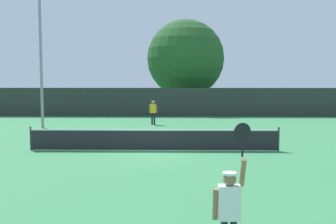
{
  "coord_description": "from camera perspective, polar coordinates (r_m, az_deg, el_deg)",
  "views": [
    {
      "loc": [
        0.93,
        -17.48,
        3.26
      ],
      "look_at": [
        0.56,
        3.81,
        1.4
      ],
      "focal_mm": 42.26,
      "sensor_mm": 36.0,
      "label": 1
    }
  ],
  "objects": [
    {
      "name": "parked_car_near",
      "position": [
        41.8,
        9.08,
        1.51
      ],
      "size": [
        2.12,
        4.3,
        1.69
      ],
      "rotation": [
        0.0,
        0.0,
        0.05
      ],
      "color": "red",
      "rests_on": "ground"
    },
    {
      "name": "perimeter_fence",
      "position": [
        33.36,
        -0.61,
        1.44
      ],
      "size": [
        37.88,
        0.12,
        2.4
      ],
      "primitive_type": "cube",
      "color": "#2D332D",
      "rests_on": "ground"
    },
    {
      "name": "player_receiving",
      "position": [
        27.41,
        -2.15,
        0.27
      ],
      "size": [
        0.57,
        0.24,
        1.65
      ],
      "rotation": [
        0.0,
        0.0,
        3.14
      ],
      "color": "yellow",
      "rests_on": "ground"
    },
    {
      "name": "large_tree",
      "position": [
        38.68,
        2.56,
        7.72
      ],
      "size": [
        7.48,
        7.48,
        8.86
      ],
      "color": "brown",
      "rests_on": "ground"
    },
    {
      "name": "light_pole",
      "position": [
        26.86,
        -17.88,
        8.14
      ],
      "size": [
        1.18,
        0.28,
        8.56
      ],
      "color": "gray",
      "rests_on": "ground"
    },
    {
      "name": "tennis_net",
      "position": [
        17.72,
        -2.03,
        -3.94
      ],
      "size": [
        11.19,
        0.08,
        1.07
      ],
      "color": "#232328",
      "rests_on": "ground"
    },
    {
      "name": "ground_plane",
      "position": [
        17.81,
        -2.03,
        -5.57
      ],
      "size": [
        120.0,
        120.0,
        0.0
      ],
      "primitive_type": "plane",
      "color": "#387F4C"
    },
    {
      "name": "tennis_ball",
      "position": [
        19.75,
        -9.19,
        -4.49
      ],
      "size": [
        0.07,
        0.07,
        0.07
      ],
      "primitive_type": "sphere",
      "color": "#CCE033",
      "rests_on": "ground"
    },
    {
      "name": "player_serving",
      "position": [
        7.08,
        8.89,
        -12.95
      ],
      "size": [
        0.68,
        0.39,
        2.49
      ],
      "color": "white",
      "rests_on": "ground"
    }
  ]
}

